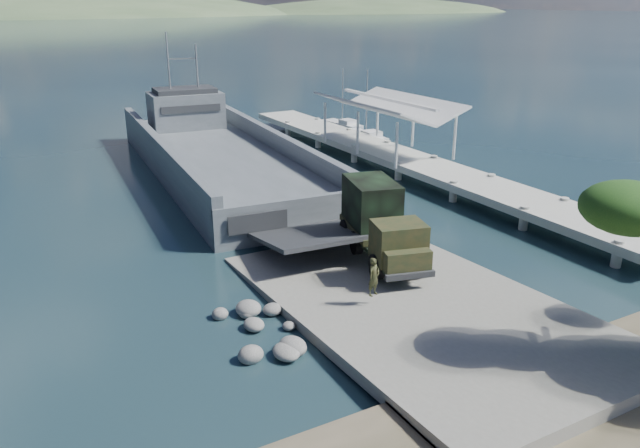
{
  "coord_description": "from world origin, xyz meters",
  "views": [
    {
      "loc": [
        -14.77,
        -19.38,
        12.24
      ],
      "look_at": [
        -0.65,
        6.0,
        1.81
      ],
      "focal_mm": 35.0,
      "sensor_mm": 36.0,
      "label": 1
    }
  ],
  "objects_px": {
    "sailboat_near": "(367,138)",
    "pier": "(395,148)",
    "soldier": "(374,286)",
    "sailboat_far": "(343,126)",
    "landing_craft": "(220,163)",
    "military_truck": "(380,222)"
  },
  "relations": [
    {
      "from": "sailboat_near",
      "to": "pier",
      "type": "bearing_deg",
      "value": -107.77
    },
    {
      "from": "sailboat_near",
      "to": "sailboat_far",
      "type": "bearing_deg",
      "value": 81.78
    },
    {
      "from": "soldier",
      "to": "sailboat_far",
      "type": "xyz_separation_m",
      "value": [
        19.36,
        34.47,
        -0.98
      ]
    },
    {
      "from": "landing_craft",
      "to": "sailboat_far",
      "type": "relative_size",
      "value": 5.87
    },
    {
      "from": "soldier",
      "to": "sailboat_near",
      "type": "bearing_deg",
      "value": 38.63
    },
    {
      "from": "landing_craft",
      "to": "sailboat_near",
      "type": "xyz_separation_m",
      "value": [
        15.8,
        4.22,
        -0.51
      ]
    },
    {
      "from": "pier",
      "to": "landing_craft",
      "type": "bearing_deg",
      "value": 158.24
    },
    {
      "from": "sailboat_near",
      "to": "landing_craft",
      "type": "bearing_deg",
      "value": -162.11
    },
    {
      "from": "military_truck",
      "to": "sailboat_near",
      "type": "height_order",
      "value": "sailboat_near"
    },
    {
      "from": "sailboat_far",
      "to": "landing_craft",
      "type": "bearing_deg",
      "value": -154.09
    },
    {
      "from": "sailboat_near",
      "to": "sailboat_far",
      "type": "xyz_separation_m",
      "value": [
        1.23,
        6.23,
        -0.03
      ]
    },
    {
      "from": "pier",
      "to": "military_truck",
      "type": "distance_m",
      "value": 18.84
    },
    {
      "from": "landing_craft",
      "to": "military_truck",
      "type": "height_order",
      "value": "landing_craft"
    },
    {
      "from": "landing_craft",
      "to": "soldier",
      "type": "xyz_separation_m",
      "value": [
        -2.33,
        -24.02,
        0.44
      ]
    },
    {
      "from": "pier",
      "to": "military_truck",
      "type": "relative_size",
      "value": 5.72
    },
    {
      "from": "soldier",
      "to": "military_truck",
      "type": "bearing_deg",
      "value": 34.65
    },
    {
      "from": "soldier",
      "to": "sailboat_far",
      "type": "relative_size",
      "value": 0.26
    },
    {
      "from": "soldier",
      "to": "sailboat_near",
      "type": "relative_size",
      "value": 0.24
    },
    {
      "from": "sailboat_far",
      "to": "soldier",
      "type": "bearing_deg",
      "value": -124.94
    },
    {
      "from": "landing_craft",
      "to": "sailboat_near",
      "type": "relative_size",
      "value": 5.4
    },
    {
      "from": "soldier",
      "to": "sailboat_far",
      "type": "distance_m",
      "value": 39.54
    },
    {
      "from": "military_truck",
      "to": "soldier",
      "type": "relative_size",
      "value": 4.74
    }
  ]
}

